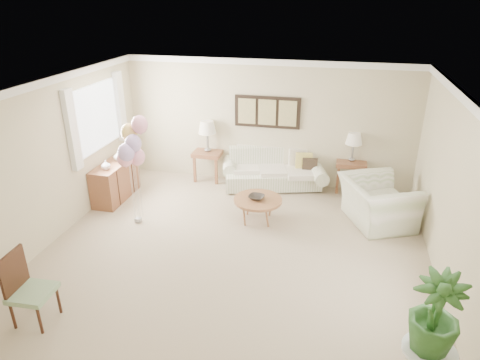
{
  "coord_description": "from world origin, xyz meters",
  "views": [
    {
      "loc": [
        1.4,
        -5.45,
        3.79
      ],
      "look_at": [
        -0.02,
        0.6,
        1.05
      ],
      "focal_mm": 32.0,
      "sensor_mm": 36.0,
      "label": 1
    }
  ],
  "objects": [
    {
      "name": "decor_bowl",
      "position": [
        0.14,
        1.21,
        0.47
      ],
      "size": [
        0.32,
        0.32,
        0.07
      ],
      "primitive_type": "imported",
      "rotation": [
        0.0,
        0.0,
        -0.16
      ],
      "color": "#2A2420",
      "rests_on": "coffee_table"
    },
    {
      "name": "wall_art_triptych",
      "position": [
        0.0,
        2.96,
        1.55
      ],
      "size": [
        1.35,
        0.06,
        0.65
      ],
      "color": "black",
      "rests_on": "ground"
    },
    {
      "name": "room_shell",
      "position": [
        -0.11,
        0.09,
        1.63
      ],
      "size": [
        6.04,
        6.04,
        2.6
      ],
      "color": "beige",
      "rests_on": "ground"
    },
    {
      "name": "armchair",
      "position": [
        2.22,
        1.65,
        0.4
      ],
      "size": [
        1.47,
        1.55,
        0.79
      ],
      "primitive_type": "imported",
      "rotation": [
        0.0,
        0.0,
        1.99
      ],
      "color": "white",
      "rests_on": "ground"
    },
    {
      "name": "ground_plane",
      "position": [
        0.0,
        0.0,
        0.0
      ],
      "size": [
        6.0,
        6.0,
        0.0
      ],
      "primitive_type": "plane",
      "color": "tan"
    },
    {
      "name": "side_table",
      "position": [
        2.49,
        -1.95,
        0.43
      ],
      "size": [
        0.53,
        0.53,
        0.57
      ],
      "color": "silver",
      "rests_on": "ground"
    },
    {
      "name": "credenza",
      "position": [
        -2.76,
        1.5,
        0.37
      ],
      "size": [
        0.46,
        1.2,
        0.74
      ],
      "color": "#91603D",
      "rests_on": "ground"
    },
    {
      "name": "end_table_right",
      "position": [
        1.76,
        2.94,
        0.55
      ],
      "size": [
        0.6,
        0.55,
        0.66
      ],
      "color": "#91603D",
      "rests_on": "ground"
    },
    {
      "name": "end_table_left",
      "position": [
        -1.25,
        2.82,
        0.55
      ],
      "size": [
        0.6,
        0.55,
        0.66
      ],
      "color": "#91603D",
      "rests_on": "ground"
    },
    {
      "name": "accent_chair",
      "position": [
        -2.1,
        -1.92,
        0.5
      ],
      "size": [
        0.49,
        0.49,
        0.96
      ],
      "color": "gray",
      "rests_on": "ground"
    },
    {
      "name": "potted_plant",
      "position": [
        2.47,
        -1.93,
        1.01
      ],
      "size": [
        0.64,
        0.64,
        0.87
      ],
      "primitive_type": "imported",
      "rotation": [
        0.0,
        0.0,
        -0.42
      ],
      "color": "#254E1D",
      "rests_on": "side_table"
    },
    {
      "name": "lamp_right",
      "position": [
        1.76,
        2.94,
        1.1
      ],
      "size": [
        0.33,
        0.33,
        0.59
      ],
      "color": "gray",
      "rests_on": "end_table_right"
    },
    {
      "name": "coffee_table",
      "position": [
        0.16,
        1.22,
        0.4
      ],
      "size": [
        0.87,
        0.87,
        0.44
      ],
      "color": "#965F40",
      "rests_on": "ground"
    },
    {
      "name": "balloon_cluster",
      "position": [
        -1.89,
        0.7,
        1.46
      ],
      "size": [
        0.5,
        0.52,
        1.95
      ],
      "color": "gray",
      "rests_on": "ground"
    },
    {
      "name": "lamp_left",
      "position": [
        -1.25,
        2.82,
        1.17
      ],
      "size": [
        0.38,
        0.38,
        0.67
      ],
      "color": "gray",
      "rests_on": "end_table_left"
    },
    {
      "name": "vase_white",
      "position": [
        -2.74,
        1.2,
        0.83
      ],
      "size": [
        0.17,
        0.17,
        0.18
      ],
      "primitive_type": "imported",
      "rotation": [
        0.0,
        0.0,
        0.02
      ],
      "color": "white",
      "rests_on": "credenza"
    },
    {
      "name": "vase_sage",
      "position": [
        -2.74,
        1.68,
        0.83
      ],
      "size": [
        0.2,
        0.2,
        0.18
      ],
      "primitive_type": "imported",
      "rotation": [
        0.0,
        0.0,
        0.13
      ],
      "color": "silver",
      "rests_on": "credenza"
    },
    {
      "name": "sofa",
      "position": [
        0.19,
        2.81,
        0.32
      ],
      "size": [
        2.37,
        1.32,
        0.8
      ],
      "color": "white",
      "rests_on": "ground"
    }
  ]
}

